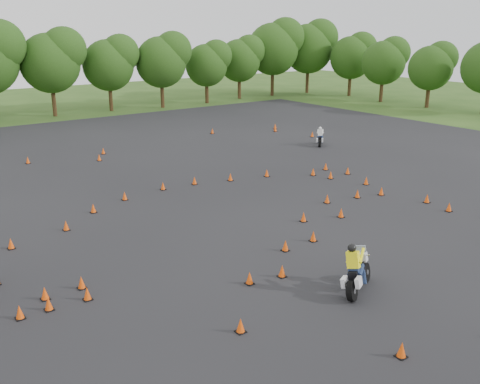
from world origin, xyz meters
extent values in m
plane|color=#2D5119|center=(0.00, 0.00, 0.00)|extent=(140.00, 140.00, 0.00)
plane|color=black|center=(0.00, 6.00, 0.01)|extent=(62.00, 62.00, 0.00)
cone|color=#EF4D0A|center=(-4.19, -2.25, 0.23)|extent=(0.26, 0.26, 0.45)
cone|color=#EF4D0A|center=(-10.69, 0.21, 0.23)|extent=(0.26, 0.26, 0.45)
cone|color=#EF4D0A|center=(-1.24, 18.96, 0.23)|extent=(0.26, 0.26, 0.45)
cone|color=#EF4D0A|center=(-5.77, 8.68, 0.23)|extent=(0.26, 0.26, 0.45)
cone|color=#EF4D0A|center=(-11.62, 0.21, 0.23)|extent=(0.26, 0.26, 0.45)
cone|color=#EF4D0A|center=(-0.18, 20.76, 0.23)|extent=(0.26, 0.26, 0.45)
cone|color=#EF4D0A|center=(16.73, 16.25, 0.23)|extent=(0.26, 0.26, 0.45)
cone|color=#EF4D0A|center=(10.70, 22.57, 0.23)|extent=(0.26, 0.26, 0.45)
cone|color=#EF4D0A|center=(0.54, -0.67, 0.23)|extent=(0.26, 0.26, 0.45)
cone|color=#EF4D0A|center=(3.79, 0.74, 0.23)|extent=(0.26, 0.26, 0.45)
cone|color=#EF4D0A|center=(9.24, 3.84, 0.23)|extent=(0.26, 0.26, 0.45)
cone|color=#EF4D0A|center=(6.84, 2.40, 0.23)|extent=(0.26, 0.26, 0.45)
cone|color=#EF4D0A|center=(8.47, 6.02, 0.23)|extent=(0.26, 0.26, 0.45)
cone|color=#EF4D0A|center=(8.15, 7.23, 0.23)|extent=(0.26, 0.26, 0.45)
cone|color=#EF4D0A|center=(10.11, 6.11, 0.23)|extent=(0.26, 0.26, 0.45)
cone|color=#EF4D0A|center=(3.21, 9.32, 0.23)|extent=(0.26, 0.26, 0.45)
cone|color=#EF4D0A|center=(-3.47, -8.42, 0.23)|extent=(0.26, 0.26, 0.45)
cone|color=#EF4D0A|center=(16.61, 21.03, 0.23)|extent=(0.26, 0.26, 0.45)
cone|color=#EF4D0A|center=(-5.50, 21.14, 0.23)|extent=(0.26, 0.26, 0.45)
cone|color=#EF4D0A|center=(1.03, 9.97, 0.23)|extent=(0.26, 0.26, 0.45)
cone|color=#EF4D0A|center=(-7.73, 7.06, 0.23)|extent=(0.26, 0.26, 0.45)
cone|color=#EF4D0A|center=(-9.40, 0.12, 0.23)|extent=(0.26, 0.26, 0.45)
cone|color=#EF4D0A|center=(-10.57, 1.01, 0.23)|extent=(0.26, 0.26, 0.45)
cone|color=#EF4D0A|center=(-2.85, -2.52, 0.23)|extent=(0.26, 0.26, 0.45)
cone|color=#EF4D0A|center=(15.81, 20.05, 0.23)|extent=(0.26, 0.26, 0.45)
cone|color=#EF4D0A|center=(8.29, 1.94, 0.23)|extent=(0.26, 0.26, 0.45)
cone|color=#EF4D0A|center=(9.76, 7.72, 0.23)|extent=(0.26, 0.26, 0.45)
cone|color=#EF4D0A|center=(-1.14, -0.74, 0.23)|extent=(0.26, 0.26, 0.45)
cone|color=#EF4D0A|center=(-10.34, 6.33, 0.23)|extent=(0.26, 0.26, 0.45)
cone|color=#EF4D0A|center=(1.89, 1.40, 0.23)|extent=(0.26, 0.26, 0.45)
cone|color=#EF4D0A|center=(-1.02, 10.10, 0.23)|extent=(0.26, 0.26, 0.45)
cone|color=#EF4D0A|center=(-9.26, 1.05, 0.23)|extent=(0.26, 0.26, 0.45)
cone|color=#EF4D0A|center=(8.87, -1.91, 0.23)|extent=(0.26, 0.26, 0.45)
cone|color=#EF4D0A|center=(4.85, 2.74, 0.23)|extent=(0.26, 0.26, 0.45)
cone|color=#EF4D0A|center=(5.60, 8.75, 0.23)|extent=(0.26, 0.26, 0.45)
cone|color=#EF4D0A|center=(-6.38, -4.66, 0.23)|extent=(0.26, 0.26, 0.45)
cone|color=#EF4D0A|center=(-3.62, 9.64, 0.23)|extent=(0.26, 0.26, 0.45)
cone|color=#EF4D0A|center=(9.18, -0.40, 0.23)|extent=(0.26, 0.26, 0.45)
camera|label=1|loc=(-14.98, -16.26, 9.00)|focal=40.00mm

